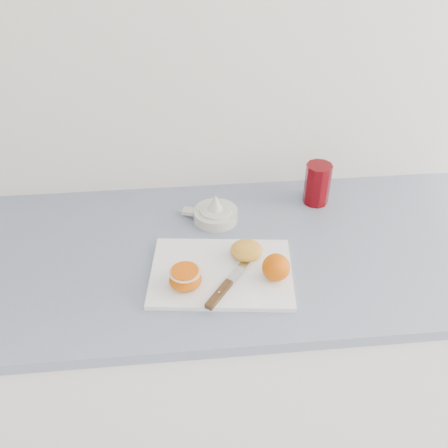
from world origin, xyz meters
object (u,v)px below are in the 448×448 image
(half_orange, at_px, (185,278))
(red_tumbler, at_px, (317,185))
(cutting_board, at_px, (221,273))
(counter, at_px, (265,354))
(citrus_juicer, at_px, (215,213))

(half_orange, relative_size, red_tumbler, 0.62)
(cutting_board, relative_size, half_orange, 4.47)
(cutting_board, bearing_deg, counter, 33.99)
(citrus_juicer, bearing_deg, half_orange, -108.92)
(counter, height_order, half_orange, half_orange)
(counter, relative_size, half_orange, 32.14)
(cutting_board, distance_m, half_orange, 0.10)
(counter, xyz_separation_m, red_tumbler, (0.15, 0.18, 0.50))
(counter, distance_m, cutting_board, 0.48)
(cutting_board, xyz_separation_m, red_tumbler, (0.30, 0.28, 0.05))
(counter, bearing_deg, red_tumbler, 49.94)
(red_tumbler, bearing_deg, citrus_juicer, -168.85)
(counter, distance_m, red_tumbler, 0.55)
(cutting_board, distance_m, red_tumbler, 0.41)
(citrus_juicer, bearing_deg, cutting_board, -90.90)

